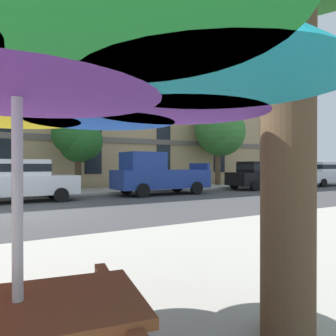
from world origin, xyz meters
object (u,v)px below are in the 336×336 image
object	(u,v)px
pickup_blue	(158,175)
patio_umbrella	(17,52)
street_tree_middle	(77,139)
street_tree_right	(219,131)
sedan_white	(21,179)
sedan_black	(259,175)
sedan_white_midblock	(323,173)

from	to	relation	value
pickup_blue	patio_umbrella	size ratio (longest dim) A/B	1.48
street_tree_middle	street_tree_right	world-z (taller)	street_tree_right
sedan_white	pickup_blue	bearing A→B (deg)	0.00
pickup_blue	sedan_black	bearing A→B (deg)	-0.00
pickup_blue	sedan_white_midblock	bearing A→B (deg)	-0.00
pickup_blue	sedan_white	bearing A→B (deg)	-180.00
pickup_blue	street_tree_middle	world-z (taller)	street_tree_middle
pickup_blue	sedan_white_midblock	xyz separation A→B (m)	(14.28, -0.00, -0.08)
street_tree_middle	sedan_white	bearing A→B (deg)	-133.51
pickup_blue	patio_umbrella	xyz separation A→B (m)	(-8.04, -12.70, 1.13)
sedan_white	patio_umbrella	size ratio (longest dim) A/B	1.28
sedan_white_midblock	street_tree_middle	distance (m)	17.99
patio_umbrella	street_tree_right	bearing A→B (deg)	46.90
sedan_black	street_tree_right	bearing A→B (deg)	94.96
sedan_white	sedan_black	world-z (taller)	same
sedan_black	patio_umbrella	distance (m)	20.09
patio_umbrella	sedan_white_midblock	bearing A→B (deg)	29.64
sedan_white	patio_umbrella	xyz separation A→B (m)	(-1.52, -12.70, 1.20)
street_tree_middle	street_tree_right	bearing A→B (deg)	0.60
street_tree_middle	patio_umbrella	xyz separation A→B (m)	(-4.79, -16.15, -0.88)
sedan_black	street_tree_middle	xyz separation A→B (m)	(-10.73, 3.45, 2.09)
sedan_white_midblock	sedan_black	bearing A→B (deg)	180.00
sedan_white	pickup_blue	distance (m)	6.53
sedan_black	sedan_white_midblock	world-z (taller)	same
street_tree_right	patio_umbrella	xyz separation A→B (m)	(-15.21, -16.26, -1.90)
sedan_white_midblock	street_tree_right	world-z (taller)	street_tree_right
sedan_white	patio_umbrella	bearing A→B (deg)	-96.81
street_tree_middle	sedan_black	bearing A→B (deg)	-17.80
sedan_white_midblock	street_tree_middle	world-z (taller)	street_tree_middle
street_tree_middle	street_tree_right	distance (m)	10.48
sedan_black	sedan_white_midblock	size ratio (longest dim) A/B	1.00
sedan_white_midblock	pickup_blue	bearing A→B (deg)	180.00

